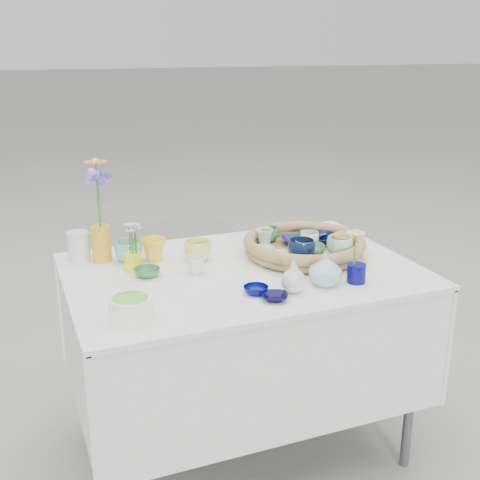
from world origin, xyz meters
name	(u,v)px	position (x,y,z in m)	size (l,w,h in m)	color
ground	(242,445)	(0.00, 0.00, 0.00)	(80.00, 80.00, 0.00)	gray
display_table	(242,445)	(0.00, 0.00, 0.00)	(1.26, 0.86, 0.77)	white
wicker_tray	(304,246)	(0.28, 0.05, 0.80)	(0.47, 0.47, 0.08)	brown
tray_ceramic_0	(295,240)	(0.29, 0.14, 0.80)	(0.12, 0.12, 0.03)	navy
tray_ceramic_1	(319,239)	(0.38, 0.12, 0.80)	(0.14, 0.14, 0.03)	black
tray_ceramic_2	(343,244)	(0.41, -0.03, 0.82)	(0.08, 0.08, 0.08)	gold
tray_ceramic_3	(309,250)	(0.28, 0.00, 0.80)	(0.12, 0.12, 0.04)	#47855B
tray_ceramic_4	(304,249)	(0.25, -0.01, 0.82)	(0.07, 0.07, 0.07)	#5F8A64
tray_ceramic_5	(264,250)	(0.12, 0.08, 0.80)	(0.08, 0.08, 0.03)	#8BE1C8
tray_ceramic_6	(264,237)	(0.17, 0.18, 0.82)	(0.07, 0.07, 0.07)	#A9D3C1
tray_ceramic_7	(309,239)	(0.32, 0.09, 0.81)	(0.08, 0.08, 0.06)	white
tray_ceramic_8	(313,234)	(0.40, 0.19, 0.80)	(0.10, 0.10, 0.03)	#99CDDC
tray_ceramic_9	(301,250)	(0.22, -0.04, 0.82)	(0.10, 0.10, 0.08)	#0B183C
tray_ceramic_10	(278,257)	(0.14, -0.01, 0.80)	(0.10, 0.10, 0.03)	#FFD291
tray_ceramic_11	(340,246)	(0.38, -0.05, 0.82)	(0.10, 0.10, 0.08)	#A7DBC7
tray_ceramic_12	(269,234)	(0.20, 0.21, 0.81)	(0.08, 0.08, 0.06)	#3F7D52
loose_ceramic_0	(154,249)	(-0.28, 0.21, 0.81)	(0.09, 0.09, 0.09)	yellow
loose_ceramic_1	(198,250)	(-0.12, 0.15, 0.80)	(0.10, 0.10, 0.08)	#E8E95D
loose_ceramic_2	(147,272)	(-0.34, 0.06, 0.78)	(0.09, 0.09, 0.03)	#32703E
loose_ceramic_3	(196,265)	(-0.17, 0.02, 0.80)	(0.07, 0.07, 0.06)	silver
loose_ceramic_4	(256,290)	(-0.04, -0.23, 0.78)	(0.08, 0.08, 0.03)	#01045F
loose_ceramic_5	(129,251)	(-0.37, 0.23, 0.81)	(0.10, 0.10, 0.08)	#70B7B2
loose_ceramic_6	(275,297)	(-0.01, -0.30, 0.78)	(0.09, 0.09, 0.02)	black
fluted_bowl	(131,308)	(-0.46, -0.27, 0.80)	(0.13, 0.13, 0.07)	white
bud_vase_paleblue	(293,275)	(0.08, -0.27, 0.83)	(0.08, 0.08, 0.13)	silver
bud_vase_seafoam	(325,269)	(0.21, -0.25, 0.82)	(0.11, 0.11, 0.12)	#92C9C6
bud_vase_cobalt	(356,273)	(0.32, -0.27, 0.80)	(0.07, 0.07, 0.07)	#070554
single_daisy	(355,249)	(0.30, -0.27, 0.89)	(0.08, 0.08, 0.14)	white
tall_vase_yellow	(101,243)	(-0.46, 0.28, 0.83)	(0.07, 0.07, 0.14)	gold
gerbera	(98,194)	(-0.46, 0.28, 1.02)	(0.10, 0.10, 0.26)	orange
hydrangea	(99,202)	(-0.46, 0.26, 1.00)	(0.08, 0.08, 0.26)	#45459C
white_pitcher	(79,246)	(-0.54, 0.32, 0.82)	(0.12, 0.08, 0.11)	silver
daisy_cup	(133,262)	(-0.38, 0.13, 0.80)	(0.06, 0.06, 0.07)	yellow
daisy_posy	(133,236)	(-0.37, 0.12, 0.90)	(0.07, 0.07, 0.13)	silver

